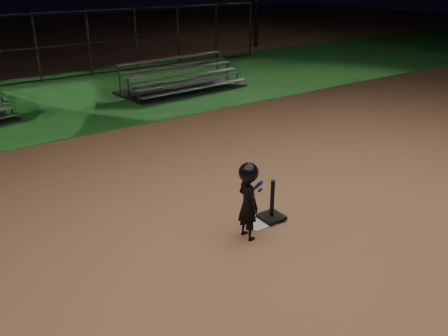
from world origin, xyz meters
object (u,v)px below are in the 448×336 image
Objects in this scene: child_batter at (248,199)px; bleacher_right at (182,84)px; home_plate at (258,222)px; batting_tee at (272,212)px.

child_batter is 9.88m from bleacher_right.
bleacher_right is at bearing -24.39° from child_batter.
batting_tee is at bearing -10.73° from home_plate.
child_batter is (-0.67, -0.19, 0.53)m from batting_tee.
child_batter reaches higher than home_plate.
bleacher_right is (3.67, 8.74, 0.21)m from home_plate.
bleacher_right reaches higher than home_plate.
batting_tee is at bearing -115.30° from bleacher_right.
home_plate is 0.64× the size of batting_tee.
batting_tee is 0.16× the size of bleacher_right.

